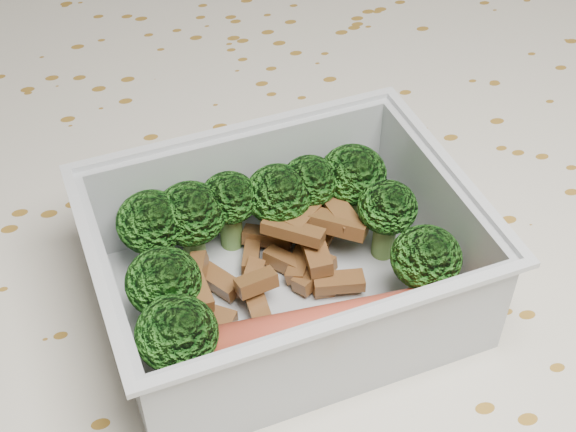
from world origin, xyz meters
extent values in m
cube|color=brown|center=(0.00, 0.00, 0.73)|extent=(1.40, 0.90, 0.04)
cube|color=silver|center=(0.00, 0.00, 0.75)|extent=(1.46, 0.96, 0.01)
cube|color=silver|center=(0.00, 0.48, 0.66)|extent=(1.46, 0.01, 0.18)
cube|color=silver|center=(0.00, -0.03, 0.76)|extent=(0.19, 0.15, 0.00)
cube|color=silver|center=(-0.01, 0.04, 0.79)|extent=(0.18, 0.02, 0.06)
cube|color=silver|center=(0.00, -0.09, 0.79)|extent=(0.18, 0.02, 0.06)
cube|color=silver|center=(0.08, -0.02, 0.79)|extent=(0.02, 0.13, 0.06)
cube|color=silver|center=(-0.09, -0.04, 0.79)|extent=(0.02, 0.13, 0.06)
cube|color=silver|center=(-0.01, 0.04, 0.82)|extent=(0.19, 0.02, 0.00)
cube|color=silver|center=(0.00, -0.10, 0.82)|extent=(0.19, 0.02, 0.00)
cube|color=silver|center=(0.09, -0.02, 0.82)|extent=(0.02, 0.14, 0.00)
cube|color=silver|center=(-0.09, -0.04, 0.82)|extent=(0.02, 0.14, 0.00)
cylinder|color=#608C3F|center=(-0.06, 0.01, 0.77)|extent=(0.01, 0.01, 0.02)
ellipsoid|color=#338220|center=(-0.06, 0.01, 0.79)|extent=(0.04, 0.04, 0.03)
cylinder|color=#608C3F|center=(-0.04, 0.01, 0.77)|extent=(0.01, 0.01, 0.02)
ellipsoid|color=#338220|center=(-0.04, 0.01, 0.79)|extent=(0.04, 0.04, 0.03)
cylinder|color=#608C3F|center=(-0.02, 0.02, 0.77)|extent=(0.01, 0.01, 0.02)
ellipsoid|color=#338220|center=(-0.02, 0.02, 0.80)|extent=(0.03, 0.03, 0.03)
cylinder|color=#608C3F|center=(0.00, 0.01, 0.77)|extent=(0.01, 0.01, 0.02)
ellipsoid|color=#338220|center=(0.00, 0.01, 0.79)|extent=(0.04, 0.04, 0.03)
cylinder|color=#608C3F|center=(0.02, 0.02, 0.77)|extent=(0.01, 0.01, 0.02)
ellipsoid|color=#338220|center=(0.02, 0.02, 0.79)|extent=(0.03, 0.03, 0.03)
cylinder|color=#608C3F|center=(0.05, 0.02, 0.77)|extent=(0.01, 0.01, 0.02)
ellipsoid|color=#338220|center=(0.05, 0.02, 0.79)|extent=(0.04, 0.04, 0.03)
cylinder|color=#608C3F|center=(-0.07, -0.03, 0.77)|extent=(0.01, 0.01, 0.02)
ellipsoid|color=#338220|center=(-0.07, -0.03, 0.79)|extent=(0.04, 0.04, 0.03)
cylinder|color=#608C3F|center=(0.06, -0.01, 0.77)|extent=(0.01, 0.01, 0.02)
ellipsoid|color=#338220|center=(0.06, -0.01, 0.79)|extent=(0.03, 0.03, 0.03)
cylinder|color=#608C3F|center=(-0.06, -0.06, 0.77)|extent=(0.01, 0.01, 0.02)
ellipsoid|color=#338220|center=(-0.06, -0.06, 0.79)|extent=(0.04, 0.04, 0.03)
cylinder|color=#608C3F|center=(0.06, -0.05, 0.77)|extent=(0.01, 0.01, 0.02)
ellipsoid|color=#338220|center=(0.06, -0.05, 0.79)|extent=(0.04, 0.04, 0.03)
cube|color=brown|center=(0.02, -0.03, 0.77)|extent=(0.03, 0.02, 0.01)
cube|color=brown|center=(0.00, 0.01, 0.77)|extent=(0.03, 0.02, 0.01)
cube|color=brown|center=(0.03, 0.00, 0.79)|extent=(0.02, 0.03, 0.01)
cube|color=brown|center=(-0.02, -0.03, 0.77)|extent=(0.01, 0.03, 0.01)
cube|color=brown|center=(0.03, -0.01, 0.79)|extent=(0.03, 0.03, 0.01)
cube|color=brown|center=(0.00, -0.01, 0.77)|extent=(0.02, 0.02, 0.01)
cube|color=brown|center=(-0.04, -0.01, 0.77)|extent=(0.02, 0.03, 0.01)
cube|color=brown|center=(-0.05, -0.04, 0.77)|extent=(0.01, 0.03, 0.01)
cube|color=brown|center=(0.01, -0.01, 0.79)|extent=(0.03, 0.03, 0.01)
cube|color=brown|center=(-0.02, -0.03, 0.78)|extent=(0.02, 0.02, 0.01)
cube|color=brown|center=(0.01, 0.00, 0.79)|extent=(0.02, 0.02, 0.01)
cube|color=brown|center=(0.01, -0.02, 0.77)|extent=(0.03, 0.02, 0.01)
cube|color=brown|center=(0.02, -0.02, 0.77)|extent=(0.01, 0.03, 0.01)
cube|color=brown|center=(-0.05, -0.01, 0.78)|extent=(0.02, 0.02, 0.01)
cube|color=brown|center=(-0.02, -0.02, 0.77)|extent=(0.02, 0.03, 0.01)
cube|color=brown|center=(0.01, -0.01, 0.77)|extent=(0.02, 0.03, 0.01)
cube|color=brown|center=(0.03, 0.01, 0.77)|extent=(0.03, 0.02, 0.01)
cube|color=brown|center=(-0.05, -0.03, 0.79)|extent=(0.01, 0.03, 0.01)
cube|color=brown|center=(0.02, -0.01, 0.78)|extent=(0.01, 0.03, 0.01)
cube|color=brown|center=(-0.04, -0.04, 0.77)|extent=(0.03, 0.02, 0.01)
cube|color=brown|center=(-0.02, 0.00, 0.77)|extent=(0.02, 0.02, 0.01)
cube|color=brown|center=(0.02, -0.01, 0.77)|extent=(0.02, 0.03, 0.01)
cylinder|color=#C94731|center=(0.00, -0.07, 0.78)|extent=(0.14, 0.03, 0.02)
sphere|color=#C94731|center=(0.07, -0.07, 0.78)|extent=(0.02, 0.02, 0.02)
sphere|color=#C94731|center=(-0.06, -0.07, 0.78)|extent=(0.02, 0.02, 0.02)
camera|label=1|loc=(-0.08, -0.29, 1.08)|focal=50.00mm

